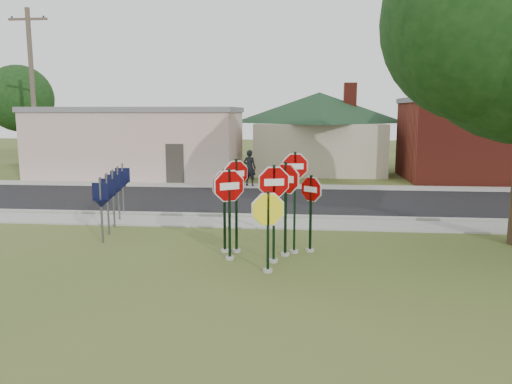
# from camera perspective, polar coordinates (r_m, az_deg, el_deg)

# --- Properties ---
(ground) EXTENTS (120.00, 120.00, 0.00)m
(ground) POSITION_cam_1_polar(r_m,az_deg,el_deg) (12.35, 0.44, -9.34)
(ground) COLOR #3D521F
(ground) RESTS_ON ground
(sidewalk_near) EXTENTS (60.00, 1.60, 0.06)m
(sidewalk_near) POSITION_cam_1_polar(r_m,az_deg,el_deg) (17.63, 2.01, -3.60)
(sidewalk_near) COLOR gray
(sidewalk_near) RESTS_ON ground
(road) EXTENTS (60.00, 7.00, 0.04)m
(road) POSITION_cam_1_polar(r_m,az_deg,el_deg) (22.04, 2.72, -1.06)
(road) COLOR black
(road) RESTS_ON ground
(sidewalk_far) EXTENTS (60.00, 1.60, 0.06)m
(sidewalk_far) POSITION_cam_1_polar(r_m,az_deg,el_deg) (26.28, 3.17, 0.62)
(sidewalk_far) COLOR gray
(sidewalk_far) RESTS_ON ground
(curb) EXTENTS (60.00, 0.20, 0.14)m
(curb) POSITION_cam_1_polar(r_m,az_deg,el_deg) (18.60, 2.20, -2.80)
(curb) COLOR gray
(curb) RESTS_ON ground
(stop_sign_center) EXTENTS (1.09, 0.31, 2.69)m
(stop_sign_center) POSITION_cam_1_polar(r_m,az_deg,el_deg) (12.89, 2.06, -0.78)
(stop_sign_center) COLOR #98968D
(stop_sign_center) RESTS_ON ground
(stop_sign_yellow) EXTENTS (1.09, 0.38, 2.15)m
(stop_sign_yellow) POSITION_cam_1_polar(r_m,az_deg,el_deg) (12.15, 1.38, -3.39)
(stop_sign_yellow) COLOR #98968D
(stop_sign_yellow) RESTS_ON ground
(stop_sign_left) EXTENTS (1.02, 0.61, 2.58)m
(stop_sign_left) POSITION_cam_1_polar(r_m,az_deg,el_deg) (13.16, -3.06, -0.93)
(stop_sign_left) COLOR #98968D
(stop_sign_left) RESTS_ON ground
(stop_sign_right) EXTENTS (0.99, 0.62, 2.71)m
(stop_sign_right) POSITION_cam_1_polar(r_m,az_deg,el_deg) (13.49, 3.41, -0.26)
(stop_sign_right) COLOR #98968D
(stop_sign_right) RESTS_ON ground
(stop_sign_back_right) EXTENTS (0.98, 0.24, 2.94)m
(stop_sign_back_right) POSITION_cam_1_polar(r_m,az_deg,el_deg) (13.76, 4.45, 0.40)
(stop_sign_back_right) COLOR #98968D
(stop_sign_back_right) RESTS_ON ground
(stop_sign_back_left) EXTENTS (0.84, 0.61, 2.74)m
(stop_sign_back_left) POSITION_cam_1_polar(r_m,az_deg,el_deg) (13.84, -2.28, -0.06)
(stop_sign_back_left) COLOR #98968D
(stop_sign_back_left) RESTS_ON ground
(stop_sign_far_right) EXTENTS (0.76, 0.63, 2.28)m
(stop_sign_far_right) POSITION_cam_1_polar(r_m,az_deg,el_deg) (14.02, 6.28, -1.40)
(stop_sign_far_right) COLOR #98968D
(stop_sign_far_right) RESTS_ON ground
(stop_sign_far_left) EXTENTS (0.79, 0.73, 2.47)m
(stop_sign_far_left) POSITION_cam_1_polar(r_m,az_deg,el_deg) (13.89, -3.63, -0.82)
(stop_sign_far_left) COLOR #98968D
(stop_sign_far_left) RESTS_ON ground
(route_sign_row) EXTENTS (1.43, 4.63, 2.00)m
(route_sign_row) POSITION_cam_1_polar(r_m,az_deg,el_deg) (17.61, -16.00, -0.02)
(route_sign_row) COLOR #59595E
(route_sign_row) RESTS_ON ground
(building_stucco) EXTENTS (12.20, 6.20, 4.20)m
(building_stucco) POSITION_cam_1_polar(r_m,az_deg,el_deg) (31.37, -13.24, 5.66)
(building_stucco) COLOR beige
(building_stucco) RESTS_ON ground
(building_house) EXTENTS (11.60, 11.60, 6.20)m
(building_house) POSITION_cam_1_polar(r_m,az_deg,el_deg) (33.69, 7.22, 8.60)
(building_house) COLOR #B4AC8F
(building_house) RESTS_ON ground
(building_brick) EXTENTS (10.20, 6.20, 4.75)m
(building_brick) POSITION_cam_1_polar(r_m,az_deg,el_deg) (32.14, 25.55, 5.55)
(building_brick) COLOR maroon
(building_brick) RESTS_ON ground
(utility_pole_near) EXTENTS (2.20, 0.26, 9.50)m
(utility_pole_near) POSITION_cam_1_polar(r_m,az_deg,el_deg) (30.80, -24.14, 10.31)
(utility_pole_near) COLOR brown
(utility_pole_near) RESTS_ON ground
(bg_tree_left) EXTENTS (4.90, 4.90, 7.35)m
(bg_tree_left) POSITION_cam_1_polar(r_m,az_deg,el_deg) (41.42, -25.42, 9.59)
(bg_tree_left) COLOR black
(bg_tree_left) RESTS_ON ground
(pedestrian) EXTENTS (0.80, 0.64, 1.90)m
(pedestrian) POSITION_cam_1_polar(r_m,az_deg,el_deg) (26.28, -0.73, 2.78)
(pedestrian) COLOR black
(pedestrian) RESTS_ON sidewalk_far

